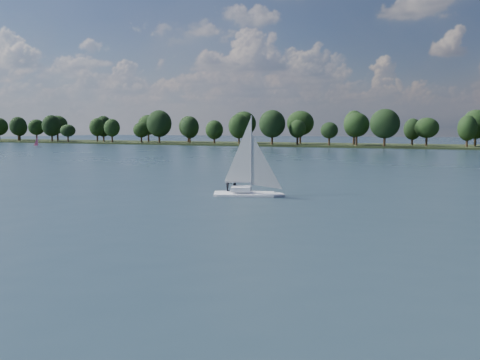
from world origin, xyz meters
name	(u,v)px	position (x,y,z in m)	size (l,w,h in m)	color
ground	(384,165)	(0.00, 100.00, 0.00)	(700.00, 700.00, 0.00)	#233342
far_shore	(429,147)	(0.00, 212.00, 0.00)	(660.00, 40.00, 1.50)	black
sailboat	(245,173)	(-6.53, 41.22, 2.74)	(7.74, 4.51, 9.83)	white
dinghy_pink	(38,144)	(-146.57, 150.58, 1.15)	(3.18, 2.76, 4.88)	white
pontoon	(87,144)	(-157.41, 193.65, 0.00)	(4.00, 2.00, 0.50)	#56585B
treeline	(424,127)	(-1.89, 208.08, 8.03)	(563.14, 74.07, 17.47)	black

